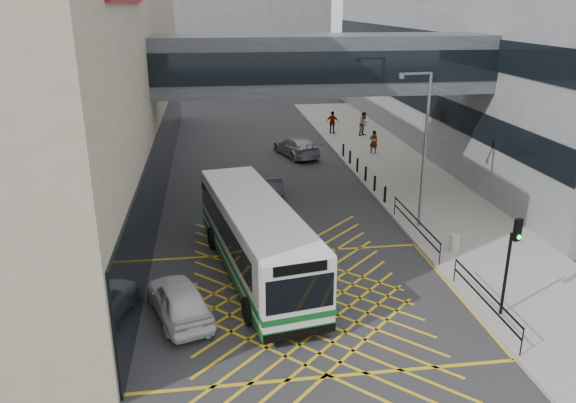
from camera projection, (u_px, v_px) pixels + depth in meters
name	position (u px, v px, depth m)	size (l,w,h in m)	color
ground	(303.00, 302.00, 21.02)	(120.00, 120.00, 0.00)	#333335
building_right	(560.00, 11.00, 43.19)	(24.09, 44.00, 20.00)	slate
building_far	(214.00, 16.00, 73.75)	(28.00, 16.00, 18.00)	slate
skybridge	(323.00, 64.00, 30.10)	(20.00, 4.10, 3.00)	#43484D
pavement	(403.00, 175.00, 36.16)	(6.00, 54.00, 0.16)	#9D988F
box_junction	(303.00, 302.00, 21.01)	(12.00, 9.00, 0.01)	gold
bus	(255.00, 236.00, 22.74)	(4.38, 11.22, 3.07)	silver
car_white	(179.00, 299.00, 19.78)	(1.83, 4.48, 1.43)	white
car_dark	(270.00, 188.00, 31.83)	(1.65, 4.20, 1.32)	#232228
car_silver	(296.00, 146.00, 40.83)	(2.06, 4.88, 1.52)	#9B9EA4
traffic_light	(512.00, 253.00, 19.06)	(0.30, 0.44, 3.67)	black
street_lamp	(422.00, 142.00, 26.35)	(1.70, 0.48, 7.48)	slate
litter_bin	(454.00, 243.00, 24.81)	(0.46, 0.46, 0.80)	#ADA89E
kerb_railings	(443.00, 252.00, 23.18)	(0.05, 12.54, 1.00)	black
bollards	(361.00, 169.00, 35.63)	(0.14, 10.14, 0.90)	black
pedestrian_a	(374.00, 142.00, 40.93)	(0.67, 0.48, 1.68)	gray
pedestrian_b	(364.00, 124.00, 46.43)	(0.94, 0.55, 1.92)	gray
pedestrian_c	(333.00, 122.00, 47.13)	(1.11, 0.53, 1.88)	gray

